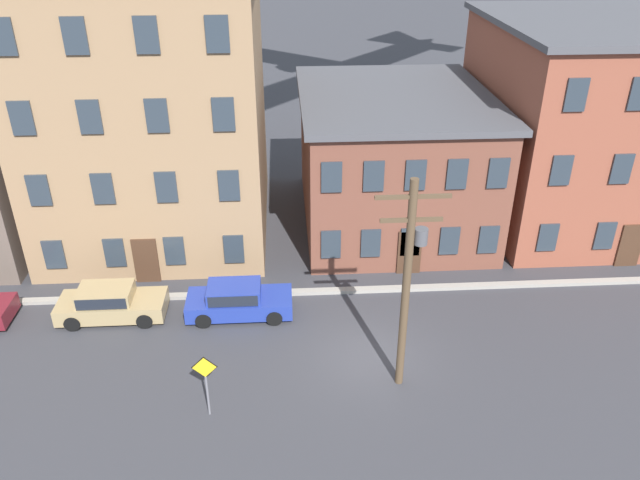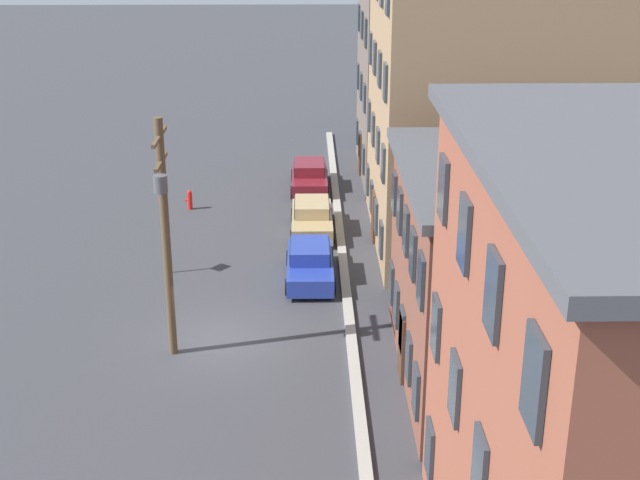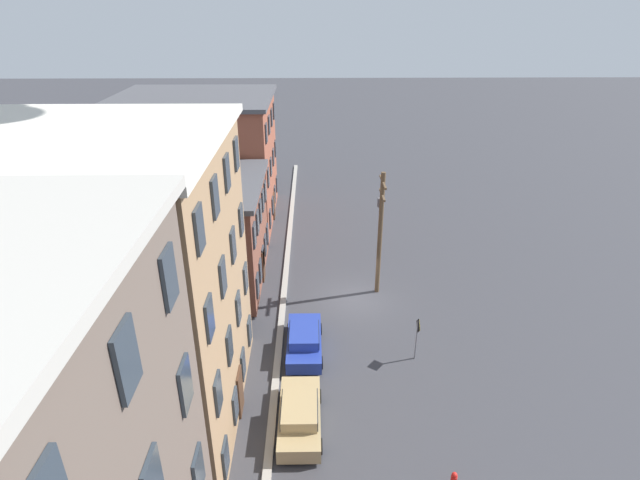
{
  "view_description": "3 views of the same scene",
  "coord_description": "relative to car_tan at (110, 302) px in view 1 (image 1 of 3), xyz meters",
  "views": [
    {
      "loc": [
        -3.05,
        -18.71,
        15.52
      ],
      "look_at": [
        -1.72,
        2.59,
        3.76
      ],
      "focal_mm": 35.0,
      "sensor_mm": 36.0,
      "label": 1
    },
    {
      "loc": [
        27.42,
        2.95,
        14.34
      ],
      "look_at": [
        -0.79,
        3.44,
        3.36
      ],
      "focal_mm": 50.0,
      "sensor_mm": 36.0,
      "label": 2
    },
    {
      "loc": [
        -26.72,
        2.61,
        16.99
      ],
      "look_at": [
        -0.28,
        2.2,
        4.28
      ],
      "focal_mm": 28.0,
      "sensor_mm": 36.0,
      "label": 3
    }
  ],
  "objects": [
    {
      "name": "ground_plane",
      "position": [
        10.44,
        -3.24,
        -0.75
      ],
      "size": [
        200.0,
        200.0,
        0.0
      ],
      "primitive_type": "plane",
      "color": "#38383D"
    },
    {
      "name": "kerb_strip",
      "position": [
        10.44,
        1.26,
        -0.67
      ],
      "size": [
        56.0,
        0.36,
        0.16
      ],
      "primitive_type": "cube",
      "color": "#9E998E",
      "rests_on": "ground_plane"
    },
    {
      "name": "apartment_midblock",
      "position": [
        1.04,
        8.58,
        5.68
      ],
      "size": [
        11.12,
        12.16,
        12.83
      ],
      "color": "#9E7A56",
      "rests_on": "ground_plane"
    },
    {
      "name": "apartment_far",
      "position": [
        13.08,
        8.49,
        2.73
      ],
      "size": [
        9.62,
        12.0,
        6.92
      ],
      "color": "brown",
      "rests_on": "ground_plane"
    },
    {
      "name": "apartment_annex",
      "position": [
        23.61,
        8.69,
        4.44
      ],
      "size": [
        11.4,
        12.39,
        10.35
      ],
      "color": "brown",
      "rests_on": "ground_plane"
    },
    {
      "name": "car_tan",
      "position": [
        0.0,
        0.0,
        0.0
      ],
      "size": [
        4.4,
        1.92,
        1.43
      ],
      "color": "tan",
      "rests_on": "ground_plane"
    },
    {
      "name": "car_blue",
      "position": [
        5.3,
        -0.13,
        0.0
      ],
      "size": [
        4.4,
        1.92,
        1.43
      ],
      "color": "#233899",
      "rests_on": "ground_plane"
    },
    {
      "name": "caution_sign",
      "position": [
        4.61,
        -5.95,
        0.9
      ],
      "size": [
        0.86,
        0.08,
        2.5
      ],
      "color": "slate",
      "rests_on": "ground_plane"
    },
    {
      "name": "utility_pole",
      "position": [
        11.39,
        -4.74,
        3.78
      ],
      "size": [
        2.4,
        0.44,
        8.04
      ],
      "color": "brown",
      "rests_on": "ground_plane"
    }
  ]
}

